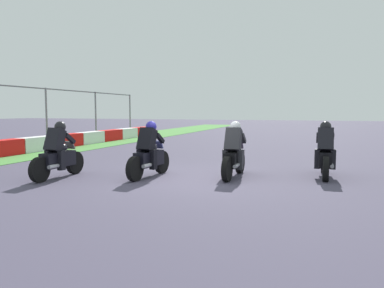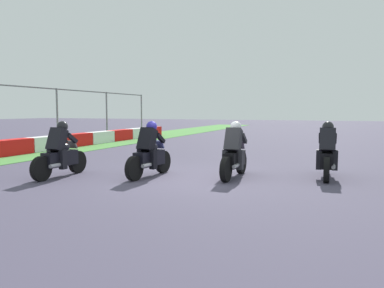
{
  "view_description": "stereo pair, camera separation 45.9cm",
  "coord_description": "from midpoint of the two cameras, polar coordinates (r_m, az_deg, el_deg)",
  "views": [
    {
      "loc": [
        -9.37,
        -3.26,
        1.8
      ],
      "look_at": [
        0.17,
        0.01,
        0.9
      ],
      "focal_mm": 35.37,
      "sensor_mm": 36.0,
      "label": 1
    },
    {
      "loc": [
        -9.21,
        -3.69,
        1.8
      ],
      "look_at": [
        0.17,
        0.01,
        0.9
      ],
      "focal_mm": 35.37,
      "sensor_mm": 36.0,
      "label": 2
    }
  ],
  "objects": [
    {
      "name": "rider_lane_d",
      "position": [
        10.74,
        -18.13,
        -1.45
      ],
      "size": [
        2.04,
        0.54,
        1.51
      ],
      "rotation": [
        0.0,
        0.0,
        -0.01
      ],
      "color": "black",
      "rests_on": "ground_plane"
    },
    {
      "name": "ground_plane",
      "position": [
        10.08,
        0.98,
        -5.19
      ],
      "size": [
        120.0,
        120.0,
        0.0
      ],
      "primitive_type": "plane",
      "color": "#454054"
    },
    {
      "name": "rider_lane_a",
      "position": [
        10.73,
        20.87,
        -1.53
      ],
      "size": [
        2.04,
        0.54,
        1.51
      ],
      "rotation": [
        0.0,
        0.0,
        0.03
      ],
      "color": "black",
      "rests_on": "ground_plane"
    },
    {
      "name": "rider_lane_b",
      "position": [
        10.2,
        7.68,
        -1.57
      ],
      "size": [
        2.04,
        0.55,
        1.51
      ],
      "rotation": [
        0.0,
        0.0,
        -0.03
      ],
      "color": "black",
      "rests_on": "ground_plane"
    },
    {
      "name": "rider_lane_c",
      "position": [
        10.28,
        -5.18,
        -1.5
      ],
      "size": [
        2.04,
        0.56,
        1.51
      ],
      "rotation": [
        0.0,
        0.0,
        -0.1
      ],
      "color": "black",
      "rests_on": "ground_plane"
    }
  ]
}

